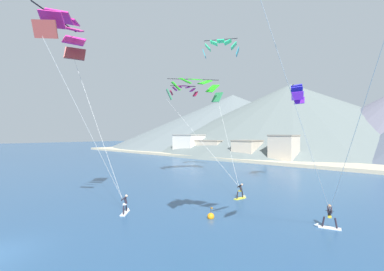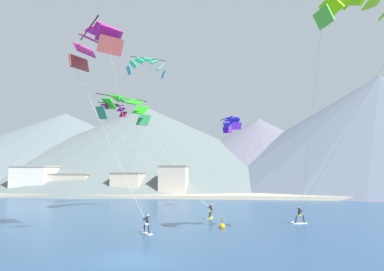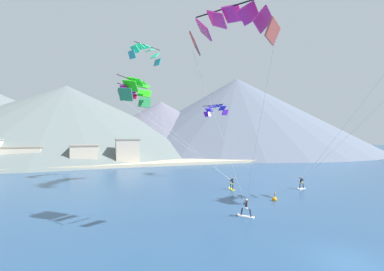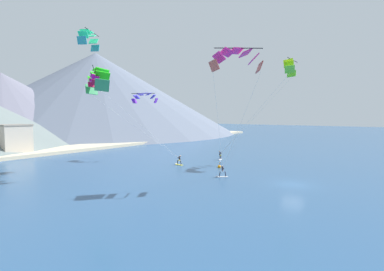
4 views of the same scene
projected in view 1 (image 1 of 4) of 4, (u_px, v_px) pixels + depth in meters
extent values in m
cube|color=white|center=(125.00, 213.00, 21.49)|extent=(1.28, 1.37, 0.07)
cylinder|color=#231E28|center=(124.00, 210.00, 21.09)|extent=(0.24, 0.25, 0.69)
cylinder|color=#231E28|center=(126.00, 207.00, 21.88)|extent=(0.24, 0.25, 0.69)
cube|color=white|center=(125.00, 204.00, 21.48)|extent=(0.36, 0.36, 0.12)
cylinder|color=#231E28|center=(126.00, 200.00, 21.48)|extent=(0.38, 0.37, 0.58)
cylinder|color=#231E28|center=(124.00, 199.00, 21.37)|extent=(0.42, 0.39, 0.38)
cylinder|color=#231E28|center=(125.00, 198.00, 21.59)|extent=(0.42, 0.39, 0.38)
cylinder|color=black|center=(122.00, 199.00, 21.49)|extent=(0.37, 0.41, 0.03)
sphere|color=beige|center=(126.00, 196.00, 21.48)|extent=(0.21, 0.21, 0.21)
cone|color=white|center=(128.00, 209.00, 22.36)|extent=(0.47, 0.46, 0.36)
cube|color=yellow|center=(240.00, 198.00, 26.42)|extent=(0.63, 1.49, 0.07)
cylinder|color=black|center=(237.00, 195.00, 26.16)|extent=(0.15, 0.25, 0.71)
cylinder|color=black|center=(242.00, 194.00, 26.67)|extent=(0.15, 0.25, 0.71)
cube|color=yellow|center=(240.00, 191.00, 26.41)|extent=(0.32, 0.26, 0.12)
cylinder|color=black|center=(241.00, 188.00, 26.33)|extent=(0.44, 0.26, 0.60)
cylinder|color=black|center=(239.00, 186.00, 26.34)|extent=(0.52, 0.15, 0.39)
cylinder|color=black|center=(241.00, 186.00, 26.48)|extent=(0.52, 0.15, 0.39)
cylinder|color=black|center=(239.00, 186.00, 26.55)|extent=(0.10, 0.52, 0.03)
sphere|color=tan|center=(242.00, 185.00, 26.21)|extent=(0.22, 0.22, 0.22)
cone|color=white|center=(245.00, 196.00, 26.97)|extent=(0.40, 0.35, 0.36)
cube|color=white|center=(330.00, 228.00, 18.13)|extent=(1.51, 0.84, 0.07)
cylinder|color=#231E28|center=(336.00, 223.00, 17.95)|extent=(0.27, 0.18, 0.72)
cylinder|color=#231E28|center=(323.00, 221.00, 18.30)|extent=(0.27, 0.18, 0.72)
cube|color=yellow|center=(330.00, 217.00, 18.12)|extent=(0.31, 0.36, 0.12)
cylinder|color=#231E28|center=(330.00, 212.00, 18.19)|extent=(0.32, 0.42, 0.62)
cylinder|color=#231E28|center=(332.00, 210.00, 18.05)|extent=(0.23, 0.52, 0.40)
cylinder|color=#231E28|center=(328.00, 209.00, 18.15)|extent=(0.23, 0.52, 0.40)
cylinder|color=black|center=(330.00, 211.00, 17.94)|extent=(0.51, 0.18, 0.03)
sphere|color=#9E7051|center=(330.00, 206.00, 18.30)|extent=(0.22, 0.22, 0.22)
cone|color=white|center=(316.00, 225.00, 18.51)|extent=(0.39, 0.43, 0.36)
cube|color=#AA443E|center=(45.00, 29.00, 18.23)|extent=(1.82, 1.47, 1.32)
cube|color=#EC2591|center=(52.00, 19.00, 18.88)|extent=(2.05, 1.78, 1.20)
cube|color=#EC2591|center=(60.00, 17.00, 19.87)|extent=(2.14, 2.01, 0.90)
cube|color=#EC2591|center=(66.00, 20.00, 21.04)|extent=(2.11, 2.14, 0.46)
cube|color=#EC2591|center=(71.00, 29.00, 22.20)|extent=(1.98, 2.16, 0.90)
cube|color=#EC2591|center=(74.00, 41.00, 23.18)|extent=(1.72, 2.07, 1.20)
cube|color=#AA443E|center=(75.00, 54.00, 23.82)|extent=(1.39, 1.86, 1.32)
cylinder|color=black|center=(56.00, 18.00, 20.98)|extent=(3.41, 4.62, 0.10)
cylinder|color=silver|center=(86.00, 124.00, 19.77)|extent=(1.21, 5.69, 12.35)
cylinder|color=silver|center=(97.00, 126.00, 22.73)|extent=(5.56, 1.65, 12.35)
cube|color=#318F57|center=(169.00, 95.00, 37.48)|extent=(1.88, 1.89, 1.74)
cube|color=#27E617|center=(176.00, 86.00, 37.54)|extent=(2.13, 2.23, 1.52)
cube|color=#27E617|center=(185.00, 81.00, 37.84)|extent=(2.32, 2.38, 1.10)
cube|color=#27E617|center=(195.00, 79.00, 38.33)|extent=(2.42, 2.34, 0.52)
cube|color=#27E617|center=(205.00, 82.00, 38.94)|extent=(2.42, 2.14, 1.10)
cube|color=#27E617|center=(212.00, 89.00, 39.60)|extent=(2.33, 1.76, 1.52)
cube|color=#318F57|center=(217.00, 97.00, 40.20)|extent=(2.16, 1.26, 1.74)
cylinder|color=black|center=(193.00, 79.00, 39.11)|extent=(5.11, 6.22, 0.10)
cylinder|color=silver|center=(197.00, 135.00, 32.04)|extent=(13.78, 2.36, 10.45)
cylinder|color=silver|center=(226.00, 135.00, 33.50)|extent=(10.01, 9.83, 10.45)
cylinder|color=silver|center=(366.00, 99.00, 11.82)|extent=(5.89, 11.20, 14.00)
cylinder|color=silver|center=(294.00, 103.00, 13.32)|extent=(0.14, 12.63, 14.00)
cube|color=#AF133E|center=(171.00, 93.00, 38.38)|extent=(1.04, 1.00, 0.82)
cube|color=#D012AD|center=(175.00, 89.00, 38.44)|extent=(1.15, 1.14, 0.72)
cube|color=#D012AD|center=(179.00, 87.00, 38.58)|extent=(1.23, 1.20, 0.53)
cube|color=#D012AD|center=(184.00, 86.00, 38.80)|extent=(1.25, 1.18, 0.27)
cube|color=#D012AD|center=(189.00, 87.00, 39.05)|extent=(1.24, 1.13, 0.53)
cube|color=#D012AD|center=(193.00, 90.00, 39.31)|extent=(1.21, 0.99, 0.72)
cube|color=#AF133E|center=(195.00, 94.00, 39.55)|extent=(1.14, 0.80, 0.82)
cylinder|color=black|center=(183.00, 86.00, 39.21)|extent=(2.46, 3.14, 0.10)
cube|color=#6922CB|center=(297.00, 96.00, 30.02)|extent=(1.36, 1.02, 1.01)
cube|color=#3026CD|center=(297.00, 90.00, 30.56)|extent=(1.45, 1.25, 0.87)
cube|color=#3026CD|center=(297.00, 87.00, 31.30)|extent=(1.51, 1.35, 0.62)
cube|color=#3026CD|center=(297.00, 87.00, 32.15)|extent=(1.53, 1.33, 0.28)
cube|color=#3026CD|center=(297.00, 90.00, 32.98)|extent=(1.52, 1.25, 0.62)
cube|color=#3026CD|center=(298.00, 94.00, 33.68)|extent=(1.48, 1.05, 0.87)
cube|color=#6922CB|center=(299.00, 100.00, 34.15)|extent=(1.41, 0.76, 1.01)
cylinder|color=black|center=(292.00, 88.00, 32.40)|extent=(2.02, 4.28, 0.10)
cube|color=teal|center=(238.00, 52.00, 40.00)|extent=(1.12, 1.45, 1.17)
cube|color=#29DD8E|center=(234.00, 46.00, 40.13)|extent=(1.46, 1.65, 0.98)
cube|color=#29DD8E|center=(228.00, 42.00, 40.32)|extent=(1.68, 1.77, 0.62)
cube|color=#29DD8E|center=(221.00, 41.00, 40.54)|extent=(1.73, 1.80, 0.16)
cube|color=#29DD8E|center=(214.00, 43.00, 40.74)|extent=(1.70, 1.76, 0.62)
cube|color=#29DD8E|center=(208.00, 48.00, 40.90)|extent=(1.51, 1.63, 0.98)
cube|color=teal|center=(204.00, 54.00, 40.99)|extent=(1.18, 1.42, 1.17)
cylinder|color=black|center=(220.00, 40.00, 39.93)|extent=(4.55, 2.72, 0.10)
sphere|color=orange|center=(211.00, 216.00, 20.26)|extent=(0.56, 0.56, 0.56)
cylinder|color=black|center=(211.00, 210.00, 20.26)|extent=(0.04, 0.04, 0.44)
cube|color=orange|center=(212.00, 208.00, 20.20)|extent=(0.18, 0.01, 0.12)
cube|color=beige|center=(314.00, 164.00, 53.56)|extent=(180.00, 10.00, 0.70)
cube|color=#B7AD9E|center=(284.00, 149.00, 59.27)|extent=(5.56, 5.20, 6.20)
cube|color=gray|center=(284.00, 135.00, 59.25)|extent=(5.78, 5.40, 0.30)
cube|color=beige|center=(247.00, 150.00, 66.25)|extent=(5.96, 6.14, 4.82)
cube|color=gray|center=(247.00, 141.00, 66.24)|extent=(6.20, 6.39, 0.30)
cube|color=silver|center=(189.00, 145.00, 81.71)|extent=(8.01, 6.99, 6.23)
cube|color=#9D9992|center=(189.00, 135.00, 81.69)|extent=(8.33, 7.27, 0.30)
cube|color=beige|center=(209.00, 149.00, 76.67)|extent=(9.12, 4.59, 4.55)
cube|color=gray|center=(209.00, 141.00, 76.66)|extent=(9.48, 4.78, 0.30)
cone|color=slate|center=(233.00, 121.00, 137.52)|extent=(127.14, 127.14, 27.64)
cone|color=slate|center=(291.00, 117.00, 112.83)|extent=(125.13, 125.13, 28.67)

